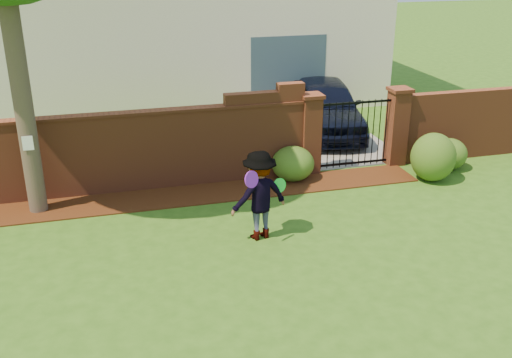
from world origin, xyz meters
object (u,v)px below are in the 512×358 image
object	(u,v)px
car	(327,108)
man	(260,196)
frisbee_purple	(251,179)
frisbee_green	(279,185)

from	to	relation	value
car	man	xyz separation A→B (m)	(-3.46, -5.52, 0.09)
car	frisbee_purple	distance (m)	6.96
frisbee_green	car	bearing A→B (deg)	60.56
man	frisbee_purple	distance (m)	0.65
frisbee_purple	frisbee_green	world-z (taller)	frisbee_purple
car	frisbee_green	distance (m)	6.28
car	frisbee_purple	bearing A→B (deg)	-111.45
car	frisbee_green	size ratio (longest dim) A/B	16.33
man	frisbee_green	size ratio (longest dim) A/B	6.20
car	man	bearing A→B (deg)	-111.25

